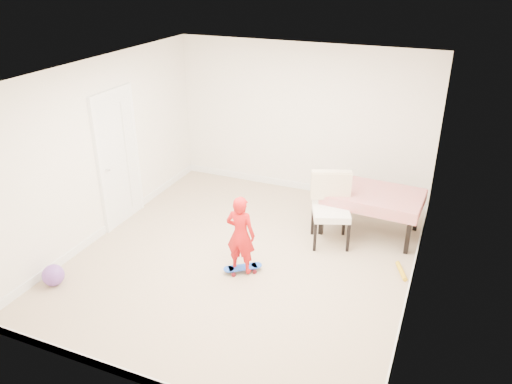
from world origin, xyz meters
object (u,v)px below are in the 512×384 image
at_px(child, 241,237).
at_px(balloon, 53,275).
at_px(dining_table, 370,212).
at_px(skateboard, 243,269).
at_px(dining_chair, 331,211).

distance_m(child, balloon, 2.45).
height_order(dining_table, child, child).
distance_m(dining_table, balloon, 4.54).
height_order(child, balloon, child).
bearing_deg(balloon, skateboard, 29.19).
xyz_separation_m(dining_chair, child, (-0.89, -1.21, 0.02)).
height_order(dining_table, dining_chair, dining_chair).
bearing_deg(dining_table, skateboard, -124.91).
xyz_separation_m(dining_chair, skateboard, (-0.87, -1.19, -0.49)).
height_order(dining_chair, skateboard, dining_chair).
relative_size(dining_chair, skateboard, 2.01).
bearing_deg(skateboard, balloon, 172.49).
relative_size(dining_chair, balloon, 3.77).
relative_size(dining_table, dining_chair, 1.38).
bearing_deg(child, balloon, 28.44).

